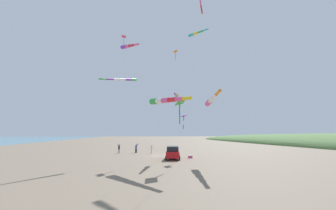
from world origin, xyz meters
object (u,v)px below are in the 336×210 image
(kite_delta_long_streamer_right, at_px, (124,38))
(kite_windsock_rainbow_low_near, at_px, (211,100))
(parked_car, at_px, (173,153))
(kite_windsock_black_fish_shape, at_px, (124,80))
(kite_windsock_long_streamer_left, at_px, (176,95))
(kite_delta_purple_drifting, at_px, (175,52))
(kite_delta_magenta_far_left, at_px, (184,116))
(kite_windsock_teal_far_right, at_px, (164,100))
(cooler_box, at_px, (190,157))
(person_child_grey_jacket, at_px, (176,148))
(kite_windsock_blue_topmost, at_px, (127,46))
(person_child_green_jacket, at_px, (152,149))
(kite_windsock_striped_overhead, at_px, (195,34))
(person_adult_flyer, at_px, (119,148))
(kite_delta_checkered_midright, at_px, (180,103))
(person_bystander_far, at_px, (136,148))

(kite_delta_long_streamer_right, distance_m, kite_windsock_rainbow_low_near, 17.21)
(parked_car, xyz_separation_m, kite_windsock_black_fish_shape, (-7.23, -0.28, 10.54))
(kite_windsock_long_streamer_left, bearing_deg, kite_delta_purple_drifting, 78.54)
(kite_delta_magenta_far_left, relative_size, kite_windsock_teal_far_right, 0.36)
(kite_delta_magenta_far_left, distance_m, kite_delta_purple_drifting, 16.03)
(cooler_box, xyz_separation_m, kite_delta_purple_drifting, (-0.79, 6.62, 19.43))
(person_child_grey_jacket, bearing_deg, kite_windsock_rainbow_low_near, -84.22)
(kite_windsock_blue_topmost, relative_size, kite_delta_purple_drifting, 1.05)
(person_child_green_jacket, xyz_separation_m, kite_windsock_striped_overhead, (5.34, -11.04, 17.83))
(kite_delta_long_streamer_right, relative_size, kite_windsock_black_fish_shape, 1.11)
(person_adult_flyer, height_order, kite_delta_checkered_midright, kite_delta_checkered_midright)
(cooler_box, xyz_separation_m, kite_delta_long_streamer_right, (-10.43, 0.89, 18.71))
(kite_delta_purple_drifting, bearing_deg, kite_windsock_blue_topmost, -177.82)
(kite_windsock_rainbow_low_near, relative_size, kite_delta_purple_drifting, 0.56)
(kite_windsock_long_streamer_left, bearing_deg, kite_windsock_striped_overhead, -52.26)
(kite_delta_checkered_midright, relative_size, kite_windsock_long_streamer_left, 0.66)
(person_adult_flyer, distance_m, kite_windsock_black_fish_shape, 15.55)
(cooler_box, relative_size, kite_delta_checkered_midright, 0.07)
(kite_delta_long_streamer_right, relative_size, kite_delta_checkered_midright, 2.06)
(person_child_green_jacket, relative_size, kite_windsock_black_fish_shape, 0.09)
(kite_delta_magenta_far_left, bearing_deg, kite_windsock_long_streamer_left, 104.38)
(person_child_green_jacket, xyz_separation_m, kite_windsock_teal_far_right, (-0.14, -15.19, 6.73))
(parked_car, relative_size, kite_windsock_blue_topmost, 0.22)
(person_adult_flyer, height_order, kite_windsock_teal_far_right, kite_windsock_teal_far_right)
(kite_delta_long_streamer_right, bearing_deg, person_child_green_jacket, 53.76)
(person_child_grey_jacket, height_order, kite_delta_magenta_far_left, kite_delta_magenta_far_left)
(parked_car, bearing_deg, kite_delta_long_streamer_right, 166.00)
(person_child_green_jacket, bearing_deg, person_child_grey_jacket, 16.58)
(person_child_green_jacket, distance_m, kite_windsock_long_streamer_left, 12.28)
(cooler_box, height_order, person_child_green_jacket, person_child_green_jacket)
(person_bystander_far, bearing_deg, kite_delta_checkered_midright, -75.84)
(kite_delta_checkered_midright, xyz_separation_m, kite_windsock_rainbow_low_near, (4.87, 2.06, 0.82))
(person_adult_flyer, xyz_separation_m, person_child_green_jacket, (6.04, -1.96, -0.05))
(person_child_green_jacket, bearing_deg, kite_windsock_striped_overhead, -64.20)
(person_child_grey_jacket, relative_size, kite_delta_checkered_midright, 0.16)
(cooler_box, distance_m, kite_delta_purple_drifting, 20.54)
(kite_windsock_black_fish_shape, bearing_deg, kite_delta_purple_drifting, 40.05)
(person_child_grey_jacket, bearing_deg, kite_windsock_teal_far_right, -107.23)
(kite_delta_checkered_midright, height_order, kite_delta_purple_drifting, kite_delta_purple_drifting)
(person_child_green_jacket, relative_size, kite_windsock_teal_far_right, 0.09)
(parked_car, distance_m, kite_delta_checkered_midright, 9.11)
(kite_windsock_black_fish_shape, height_order, kite_windsock_long_streamer_left, kite_windsock_black_fish_shape)
(parked_car, relative_size, person_bystander_far, 2.58)
(parked_car, xyz_separation_m, kite_windsock_blue_topmost, (-7.13, 7.25, 18.94))
(kite_windsock_rainbow_low_near, bearing_deg, kite_delta_purple_drifting, 100.53)
(kite_delta_magenta_far_left, bearing_deg, person_bystander_far, 117.19)
(person_child_green_jacket, bearing_deg, cooler_box, -57.94)
(cooler_box, relative_size, kite_delta_long_streamer_right, 0.03)
(person_bystander_far, xyz_separation_m, kite_delta_checkered_midright, (4.48, -17.74, 6.38))
(kite_windsock_black_fish_shape, bearing_deg, kite_delta_magenta_far_left, -5.59)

